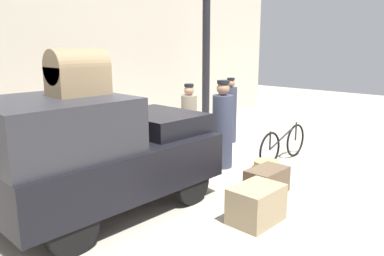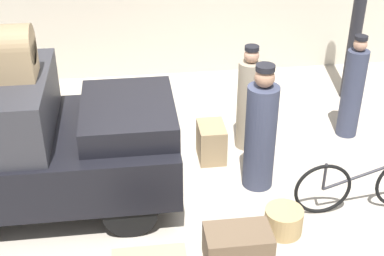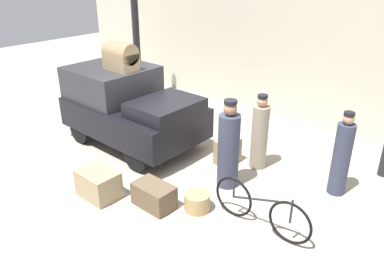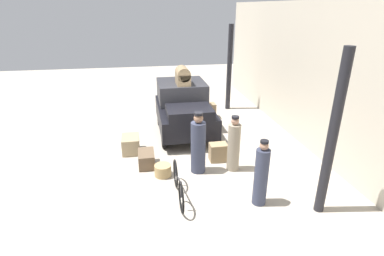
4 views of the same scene
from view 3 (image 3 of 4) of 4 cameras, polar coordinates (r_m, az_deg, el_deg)
name	(u,v)px [view 3 (image 3 of 4)]	position (r m, az deg, el deg)	size (l,w,h in m)	color
ground_plane	(179,170)	(7.89, -2.06, -6.37)	(30.00, 30.00, 0.00)	#A89E8E
station_building_facade	(284,35)	(10.31, 13.85, 13.64)	(16.00, 0.15, 4.50)	beige
canopy_pillar_left	(136,39)	(11.81, -8.48, 13.21)	(0.21, 0.21, 3.65)	black
truck	(129,105)	(8.85, -9.59, 3.45)	(3.25, 1.86, 1.75)	black
bicycle	(260,209)	(6.22, 10.36, -11.98)	(1.77, 0.04, 0.77)	black
wicker_basket	(197,201)	(6.66, 0.80, -11.12)	(0.46, 0.46, 0.32)	tan
porter_carrying_trunk	(260,135)	(7.79, 10.27, -1.06)	(0.34, 0.34, 1.61)	gray
porter_lifting_near_truck	(341,157)	(7.32, 21.82, -4.13)	(0.32, 0.32, 1.62)	#33384C
conductor_in_dark_uniform	(229,148)	(7.05, 5.59, -3.05)	(0.41, 0.41, 1.75)	#33384C
suitcase_tan_flat	(154,195)	(6.75, -5.81, -10.18)	(0.74, 0.46, 0.42)	brown
suitcase_small_leather	(228,151)	(8.07, 5.45, -3.54)	(0.38, 0.52, 0.54)	#937A56
trunk_large_brown	(135,103)	(10.82, -8.62, 3.82)	(0.48, 0.38, 0.60)	#937A56
suitcase_black_upright	(98,184)	(7.15, -14.06, -8.25)	(0.75, 0.53, 0.52)	#9E8966
trunk_on_truck_roof	(121,56)	(8.66, -10.83, 10.65)	(0.76, 0.47, 0.62)	#937A56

